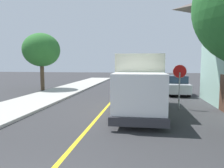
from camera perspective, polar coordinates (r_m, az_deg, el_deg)
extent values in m
cube|color=gold|center=(13.63, -1.09, -5.88)|extent=(0.16, 56.00, 0.01)
cube|color=#F2EDCC|center=(12.67, 7.57, 1.86)|extent=(2.48, 5.04, 2.60)
cube|color=white|center=(9.23, 7.42, -2.33)|extent=(2.31, 2.03, 1.70)
cube|color=#1E2D3D|center=(8.30, 7.40, -0.62)|extent=(2.04, 0.11, 0.75)
cube|color=#2D2D33|center=(8.39, 7.27, -10.33)|extent=(2.40, 0.24, 0.36)
cylinder|color=black|center=(9.66, 13.66, -7.83)|extent=(0.32, 1.00, 1.00)
cylinder|color=black|center=(9.67, 1.07, -7.65)|extent=(0.32, 1.00, 1.00)
cylinder|color=black|center=(14.11, 11.80, -3.56)|extent=(0.32, 1.00, 1.00)
cylinder|color=black|center=(14.12, 3.25, -3.44)|extent=(0.32, 1.00, 1.00)
cube|color=#B7B7BC|center=(18.10, 7.11, -1.00)|extent=(1.83, 4.41, 0.76)
cube|color=#1E2D3D|center=(18.18, 7.15, 1.24)|extent=(1.59, 1.81, 0.64)
cylinder|color=black|center=(16.73, 9.64, -2.72)|extent=(0.22, 0.64, 0.64)
cylinder|color=black|center=(16.79, 4.23, -2.62)|extent=(0.22, 0.64, 0.64)
cylinder|color=black|center=(19.52, 9.56, -1.53)|extent=(0.22, 0.64, 0.64)
cylinder|color=black|center=(19.57, 4.93, -1.46)|extent=(0.22, 0.64, 0.64)
cube|color=black|center=(24.40, 8.32, 0.68)|extent=(1.89, 4.44, 0.76)
cube|color=#1E2D3D|center=(24.50, 8.35, 2.34)|extent=(1.62, 1.83, 0.64)
cylinder|color=black|center=(23.02, 10.17, -0.47)|extent=(0.23, 0.64, 0.64)
cylinder|color=black|center=(23.06, 6.24, -0.40)|extent=(0.23, 0.64, 0.64)
cylinder|color=black|center=(25.82, 10.15, 0.18)|extent=(0.23, 0.64, 0.64)
cylinder|color=black|center=(25.86, 6.65, 0.24)|extent=(0.23, 0.64, 0.64)
cube|color=#B7B7BC|center=(19.39, 17.33, -0.78)|extent=(1.98, 4.47, 0.76)
cube|color=#1E2D3D|center=(19.18, 17.44, 1.25)|extent=(1.66, 1.86, 0.64)
cylinder|color=black|center=(20.75, 14.72, -1.22)|extent=(0.25, 0.65, 0.64)
cylinder|color=black|center=(20.91, 19.04, -1.29)|extent=(0.25, 0.65, 0.64)
cylinder|color=black|center=(17.96, 15.28, -2.27)|extent=(0.25, 0.65, 0.64)
cylinder|color=black|center=(18.15, 20.26, -2.34)|extent=(0.25, 0.65, 0.64)
cylinder|color=gray|center=(13.07, 17.90, -1.78)|extent=(0.08, 0.08, 2.20)
cylinder|color=red|center=(13.00, 18.03, 3.27)|extent=(0.76, 0.03, 0.76)
cylinder|color=white|center=(13.02, 18.02, 3.27)|extent=(0.80, 0.02, 0.80)
cube|color=brown|center=(13.43, 28.18, -2.20)|extent=(0.10, 1.00, 2.10)
cylinder|color=brown|center=(22.59, -18.50, 1.61)|extent=(0.39, 0.39, 2.52)
ellipsoid|color=#2D702D|center=(22.59, -18.72, 8.83)|extent=(3.73, 3.73, 3.36)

